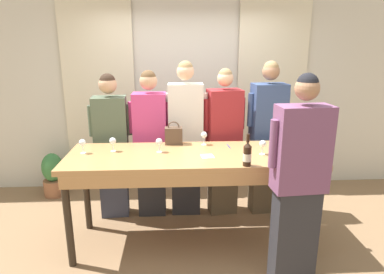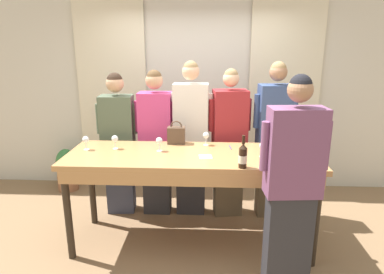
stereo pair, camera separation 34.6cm
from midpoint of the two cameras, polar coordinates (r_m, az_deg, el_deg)
The scene contains 22 objects.
ground_plane at distance 3.85m, azimuth -2.61°, elevation -17.02°, with size 18.00×18.00×0.00m, color #846647.
wall_back at distance 4.88m, azimuth -3.00°, elevation 7.65°, with size 12.00×0.06×2.80m.
curtain_panel_left at distance 4.97m, azimuth -17.05°, elevation 6.48°, with size 0.97×0.03×2.69m.
curtain_panel_right at distance 4.97m, azimuth 11.08°, elevation 6.88°, with size 0.97×0.03×2.69m.
tasting_bar at distance 3.43m, azimuth -2.80°, elevation -4.54°, with size 2.50×0.84×1.00m.
wine_bottle at distance 3.07m, azimuth 6.04°, elevation -2.94°, with size 0.08×0.08×0.30m.
handbag at distance 3.73m, azimuth -5.73°, elevation 0.26°, with size 0.19×0.11×0.25m.
wine_glass_front_left at distance 3.59m, azimuth -15.79°, elevation -0.74°, with size 0.07×0.07×0.14m.
wine_glass_front_mid at distance 3.63m, azimuth -20.44°, elevation -1.00°, with size 0.07×0.07×0.14m.
wine_glass_front_right at distance 3.68m, azimuth -0.68°, elevation 0.25°, with size 0.07×0.07×0.14m.
wine_glass_center_left at distance 3.47m, azimuth -8.36°, elevation -0.88°, with size 0.07×0.07×0.14m.
wine_glass_center_mid at distance 3.41m, azimuth 8.88°, elevation -1.22°, with size 0.07×0.07×0.14m.
wine_glass_center_right at distance 3.54m, azimuth 16.76°, elevation -1.05°, with size 0.07×0.07×0.14m.
napkin at distance 3.34m, azimuth -0.39°, elevation -3.27°, with size 0.14×0.14×0.00m.
pen at distance 3.65m, azimuth 3.45°, elevation -1.58°, with size 0.02×0.13×0.01m.
guest_olive_jacket at distance 4.19m, azimuth -15.56°, elevation -1.42°, with size 0.50×0.29×1.74m.
guest_pink_top at distance 4.11m, azimuth -9.33°, elevation -1.09°, with size 0.50×0.26×1.77m.
guest_cream_sweater at distance 4.07m, azimuth -3.49°, elevation -0.20°, with size 0.52×0.22×1.87m.
guest_striped_shirt at distance 4.11m, azimuth 2.91°, elevation -0.94°, with size 0.51×0.32×1.79m.
guest_navy_coat at distance 4.18m, azimuth 10.08°, elevation -0.14°, with size 0.51×0.29×1.87m.
host_pouring at distance 2.92m, azimuth 14.12°, elevation -7.60°, with size 0.55×0.25×1.85m.
potted_plant at distance 5.18m, azimuth -23.94°, elevation -5.81°, with size 0.28×0.28×0.61m.
Camera 1 is at (-0.18, -3.24, 2.08)m, focal length 32.00 mm.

